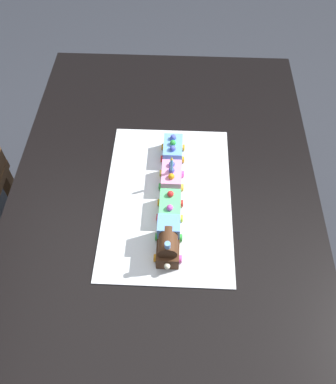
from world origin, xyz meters
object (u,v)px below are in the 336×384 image
at_px(cake_car_caboose_bubblegum, 172,177).
at_px(cake_locomotive, 168,241).
at_px(cake_car_hopper_mint_green, 170,207).
at_px(cake_car_flatbed_sky_blue, 173,149).
at_px(birthday_candle, 172,163).
at_px(dining_table, 165,203).

bearing_deg(cake_car_caboose_bubblegum, cake_locomotive, 180.00).
xyz_separation_m(cake_car_hopper_mint_green, cake_car_flatbed_sky_blue, (0.24, 0.00, 0.00)).
height_order(cake_locomotive, birthday_candle, birthday_candle).
bearing_deg(dining_table, cake_car_hopper_mint_green, -168.38).
bearing_deg(cake_car_caboose_bubblegum, birthday_candle, 180.00).
distance_m(dining_table, cake_car_flatbed_sky_blue, 0.19).
bearing_deg(dining_table, cake_car_flatbed_sky_blue, -10.63).
relative_size(cake_car_caboose_bubblegum, birthday_candle, 1.67).
xyz_separation_m(dining_table, cake_car_caboose_bubblegum, (0.01, -0.02, 0.14)).
relative_size(cake_locomotive, birthday_candle, 2.34).
distance_m(cake_car_flatbed_sky_blue, birthday_candle, 0.14).
xyz_separation_m(dining_table, cake_locomotive, (-0.24, -0.02, 0.16)).
xyz_separation_m(dining_table, cake_car_flatbed_sky_blue, (0.12, -0.02, 0.14)).
bearing_deg(cake_car_caboose_bubblegum, cake_car_hopper_mint_green, 180.00).
xyz_separation_m(cake_car_caboose_bubblegum, cake_car_flatbed_sky_blue, (0.12, 0.00, 0.00)).
xyz_separation_m(cake_locomotive, cake_car_hopper_mint_green, (0.13, -0.00, -0.02)).
bearing_deg(cake_car_caboose_bubblegum, dining_table, 103.13).
bearing_deg(birthday_candle, cake_car_hopper_mint_green, -180.00).
height_order(dining_table, cake_locomotive, cake_locomotive).
height_order(cake_car_hopper_mint_green, cake_car_caboose_bubblegum, same).
height_order(cake_locomotive, cake_car_hopper_mint_green, cake_locomotive).
height_order(cake_car_caboose_bubblegum, birthday_candle, birthday_candle).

